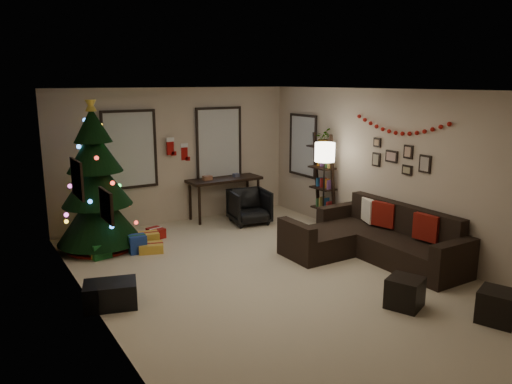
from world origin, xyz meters
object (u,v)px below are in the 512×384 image
sofa (373,241)px  desk (225,183)px  christmas_tree (97,187)px  bookshelf (324,182)px  desk_chair (249,206)px

sofa → desk: size_ratio=1.71×
sofa → christmas_tree: bearing=142.9°
desk → bookshelf: 2.09m
desk → desk_chair: 0.79m
christmas_tree → desk: size_ratio=1.67×
desk_chair → sofa: bearing=-66.6°
christmas_tree → bookshelf: 4.23m
desk → desk_chair: (0.22, -0.65, -0.40)m
sofa → desk: sofa is taller
desk → desk_chair: size_ratio=2.24×
christmas_tree → sofa: bearing=-37.1°
desk → sofa: bearing=-75.1°
sofa → bookshelf: 1.98m
desk_chair → bookshelf: (1.14, -0.93, 0.55)m
christmas_tree → bookshelf: size_ratio=1.42×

